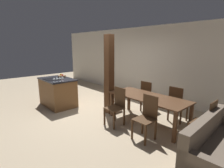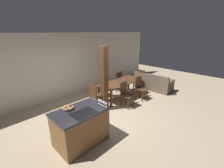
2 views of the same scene
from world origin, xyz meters
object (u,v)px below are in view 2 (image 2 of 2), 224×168
Objects in this scene: wine_glass_far at (101,101)px; dining_chair_foot_end at (140,79)px; kitchen_island at (81,127)px; dining_chair_far_right at (117,81)px; dining_chair_near_right at (140,87)px; dining_table at (121,84)px; dining_chair_far_left at (103,86)px; wine_glass_middle at (104,102)px; wine_glass_end at (99,99)px; timber_post at (104,79)px; wine_glass_near at (106,103)px; fruit_bowl at (68,108)px; couch at (153,84)px; dining_chair_head_end at (96,96)px; dining_chair_near_left at (126,94)px.

wine_glass_far reaches higher than dining_chair_foot_end.
dining_chair_far_right is at bearing 28.21° from kitchen_island.
wine_glass_far is at bearing -167.01° from dining_chair_near_right.
dining_chair_far_left reaches higher than dining_table.
wine_glass_middle is 0.16× the size of dining_chair_far_left.
wine_glass_end is at bearing -7.36° from kitchen_island.
dining_chair_foot_end is at bearing 160.92° from dining_chair_far_left.
wine_glass_near is at bearing -131.34° from timber_post.
wine_glass_far is at bearing -135.95° from timber_post.
wine_glass_middle is (0.73, -0.51, 0.08)m from fruit_bowl.
couch is at bearing 43.76° from dining_chair_foot_end.
wine_glass_end is 4.30m from couch.
couch is (4.17, 0.91, -0.77)m from wine_glass_middle.
dining_chair_foot_end is (1.43, 0.00, -0.14)m from dining_table.
wine_glass_near reaches higher than dining_chair_head_end.
kitchen_island reaches higher than couch.
fruit_bowl is at bearing -175.18° from dining_chair_near_left.
wine_glass_far is 0.16× the size of dining_chair_far_left.
dining_table is at bearing 11.92° from timber_post.
timber_post reaches higher than couch.
dining_chair_foot_end is at bearing 145.47° from dining_chair_far_right.
kitchen_island is 8.43× the size of wine_glass_near.
wine_glass_middle is at bearing -90.00° from wine_glass_end.
dining_table is 0.82m from dining_chair_near_left.
couch is (0.45, -0.47, -0.22)m from dining_chair_foot_end.
timber_post is at bearing 44.05° from wine_glass_far.
wine_glass_far is at bearing -30.10° from fruit_bowl.
wine_glass_middle is 0.16× the size of dining_chair_far_right.
dining_chair_near_right is at bearing -109.08° from dining_chair_head_end.
kitchen_island is 3.78m from dining_chair_far_right.
wine_glass_far is 1.65m from dining_chair_head_end.
wine_glass_near reaches higher than dining_table.
dining_chair_far_right reaches higher than dining_table.
kitchen_island is at bearing -152.01° from timber_post.
dining_chair_far_left is 1.00× the size of dining_chair_foot_end.
dining_chair_foot_end is (3.71, 1.20, -0.55)m from wine_glass_end.
dining_chair_foot_end reaches higher than dining_table.
wine_glass_end is 0.08× the size of couch.
wine_glass_far is at bearing 90.00° from wine_glass_middle.
wine_glass_end is at bearing -72.05° from dining_chair_foot_end.
dining_chair_head_end is at bearing 56.34° from wine_glass_far.
couch is (4.17, 1.00, -0.77)m from wine_glass_near.
fruit_bowl is 3.52m from dining_chair_near_right.
dining_chair_far_left is (0.00, 1.31, 0.00)m from dining_chair_near_left.
dining_chair_far_left is (1.81, 1.95, -0.55)m from wine_glass_far.
dining_chair_near_left is at bearing -70.92° from dining_chair_foot_end.
wine_glass_middle is 0.16× the size of dining_chair_near_left.
dining_chair_near_right is at bearing 90.00° from dining_chair_far_right.
timber_post is at bearing 41.44° from wine_glass_end.
wine_glass_near is at bearing -31.23° from kitchen_island.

